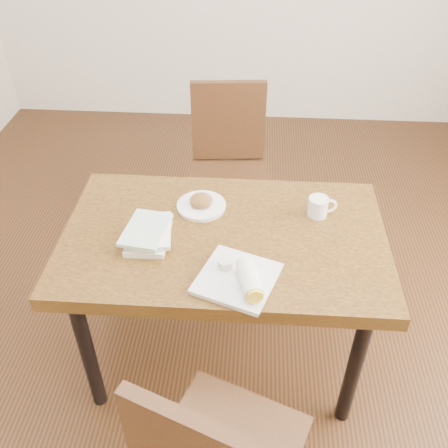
# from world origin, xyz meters

# --- Properties ---
(ground) EXTENTS (4.00, 5.00, 0.01)m
(ground) POSITION_xyz_m (0.00, 0.00, -0.01)
(ground) COLOR #472814
(ground) RESTS_ON ground
(table) EXTENTS (1.26, 0.77, 0.75)m
(table) POSITION_xyz_m (0.00, 0.00, 0.67)
(table) COLOR brown
(table) RESTS_ON ground
(chair_far) EXTENTS (0.46, 0.46, 0.95)m
(chair_far) POSITION_xyz_m (-0.03, 0.87, 0.55)
(chair_far) COLOR #402512
(chair_far) RESTS_ON ground
(plate_scone) EXTENTS (0.20, 0.20, 0.06)m
(plate_scone) POSITION_xyz_m (-0.10, 0.16, 0.77)
(plate_scone) COLOR white
(plate_scone) RESTS_ON table
(coffee_mug) EXTENTS (0.12, 0.08, 0.08)m
(coffee_mug) POSITION_xyz_m (0.37, 0.15, 0.79)
(coffee_mug) COLOR white
(coffee_mug) RESTS_ON table
(plate_burrito) EXTENTS (0.33, 0.33, 0.09)m
(plate_burrito) POSITION_xyz_m (0.08, -0.26, 0.78)
(plate_burrito) COLOR white
(plate_burrito) RESTS_ON table
(book_stack) EXTENTS (0.19, 0.25, 0.06)m
(book_stack) POSITION_xyz_m (-0.28, -0.05, 0.78)
(book_stack) COLOR white
(book_stack) RESTS_ON table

